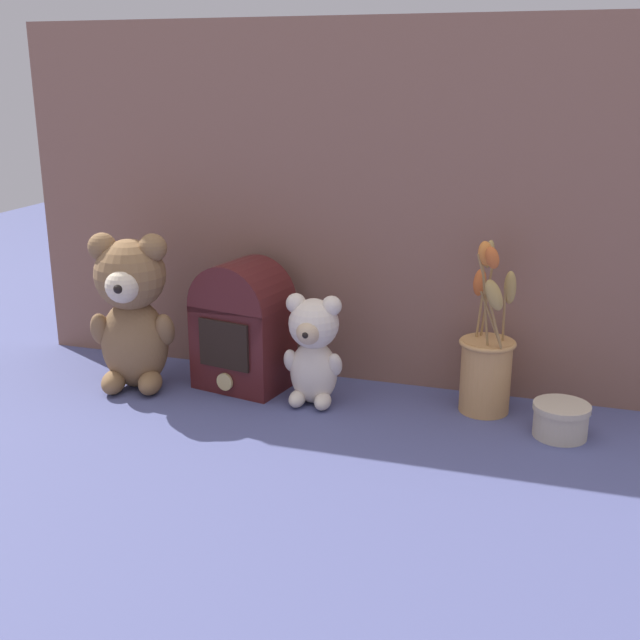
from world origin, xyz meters
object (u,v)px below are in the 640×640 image
teddy_bear_medium (313,348)px  decorative_tin_tall (561,420)px  teddy_bear_large (132,309)px  flower_vase (486,362)px  vintage_radio (243,325)px

teddy_bear_medium → decorative_tin_tall: teddy_bear_medium is taller
teddy_bear_large → teddy_bear_medium: teddy_bear_large is taller
teddy_bear_large → decorative_tin_tall: teddy_bear_large is taller
teddy_bear_medium → flower_vase: size_ratio=0.65×
flower_vase → decorative_tin_tall: size_ratio=3.37×
decorative_tin_tall → vintage_radio: bearing=175.0°
teddy_bear_large → vintage_radio: bearing=19.3°
flower_vase → decorative_tin_tall: flower_vase is taller
teddy_bear_medium → flower_vase: 0.32m
flower_vase → vintage_radio: 0.47m
teddy_bear_large → flower_vase: (0.67, 0.09, -0.07)m
flower_vase → vintage_radio: size_ratio=1.28×
flower_vase → vintage_radio: bearing=-178.1°
teddy_bear_large → vintage_radio: (0.20, 0.07, -0.03)m
teddy_bear_large → decorative_tin_tall: (0.81, 0.02, -0.13)m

